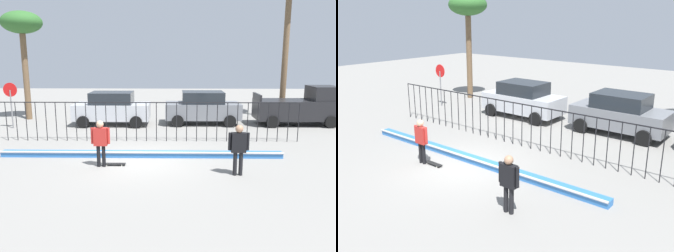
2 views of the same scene
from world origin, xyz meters
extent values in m
plane|color=gray|center=(0.00, 0.00, 0.00)|extent=(60.00, 60.00, 0.00)
cube|color=#2D6BB7|center=(0.00, 0.48, 0.11)|extent=(11.00, 0.36, 0.22)
cylinder|color=#B2B2B7|center=(0.00, 0.30, 0.22)|extent=(11.00, 0.09, 0.09)
cylinder|color=black|center=(-6.53, 3.04, 0.92)|extent=(0.04, 0.04, 1.83)
cylinder|color=black|center=(-6.07, 3.04, 0.92)|extent=(0.04, 0.04, 1.83)
cylinder|color=black|center=(-5.60, 3.04, 0.92)|extent=(0.04, 0.04, 1.83)
cylinder|color=black|center=(-5.13, 3.04, 0.92)|extent=(0.04, 0.04, 1.83)
cylinder|color=black|center=(-4.67, 3.04, 0.92)|extent=(0.04, 0.04, 1.83)
cylinder|color=black|center=(-4.20, 3.04, 0.92)|extent=(0.04, 0.04, 1.83)
cylinder|color=black|center=(-3.73, 3.04, 0.92)|extent=(0.04, 0.04, 1.83)
cylinder|color=black|center=(-3.27, 3.04, 0.92)|extent=(0.04, 0.04, 1.83)
cylinder|color=black|center=(-2.80, 3.04, 0.92)|extent=(0.04, 0.04, 1.83)
cylinder|color=black|center=(-2.33, 3.04, 0.92)|extent=(0.04, 0.04, 1.83)
cylinder|color=black|center=(-1.87, 3.04, 0.92)|extent=(0.04, 0.04, 1.83)
cylinder|color=black|center=(-1.40, 3.04, 0.92)|extent=(0.04, 0.04, 1.83)
cylinder|color=black|center=(-0.93, 3.04, 0.92)|extent=(0.04, 0.04, 1.83)
cylinder|color=black|center=(-0.47, 3.04, 0.92)|extent=(0.04, 0.04, 1.83)
cylinder|color=black|center=(0.00, 3.04, 0.92)|extent=(0.04, 0.04, 1.83)
cylinder|color=black|center=(0.47, 3.04, 0.92)|extent=(0.04, 0.04, 1.83)
cylinder|color=black|center=(0.93, 3.04, 0.92)|extent=(0.04, 0.04, 1.83)
cylinder|color=black|center=(1.40, 3.04, 0.92)|extent=(0.04, 0.04, 1.83)
cylinder|color=black|center=(1.87, 3.04, 0.92)|extent=(0.04, 0.04, 1.83)
cylinder|color=black|center=(2.33, 3.04, 0.92)|extent=(0.04, 0.04, 1.83)
cylinder|color=black|center=(2.80, 3.04, 0.92)|extent=(0.04, 0.04, 1.83)
cylinder|color=black|center=(3.27, 3.04, 0.92)|extent=(0.04, 0.04, 1.83)
cylinder|color=black|center=(3.73, 3.04, 0.92)|extent=(0.04, 0.04, 1.83)
cylinder|color=black|center=(4.20, 3.04, 0.92)|extent=(0.04, 0.04, 1.83)
cylinder|color=black|center=(4.67, 3.04, 0.92)|extent=(0.04, 0.04, 1.83)
cylinder|color=black|center=(5.13, 3.04, 0.92)|extent=(0.04, 0.04, 1.83)
cylinder|color=black|center=(5.60, 3.04, 0.92)|extent=(0.04, 0.04, 1.83)
cylinder|color=black|center=(6.07, 3.04, 0.92)|extent=(0.04, 0.04, 1.83)
cylinder|color=black|center=(6.53, 3.04, 0.92)|extent=(0.04, 0.04, 1.83)
cylinder|color=black|center=(7.00, 3.04, 0.92)|extent=(0.04, 0.04, 1.83)
cube|color=black|center=(0.00, 3.04, 1.81)|extent=(14.00, 0.04, 0.04)
cylinder|color=black|center=(-1.40, -0.74, 0.39)|extent=(0.13, 0.13, 0.78)
cylinder|color=black|center=(-1.22, -0.74, 0.39)|extent=(0.13, 0.13, 0.78)
cube|color=#B22823|center=(-1.31, -0.74, 1.10)|extent=(0.47, 0.20, 0.64)
sphere|color=tan|center=(-1.31, -0.74, 1.55)|extent=(0.25, 0.25, 0.25)
cylinder|color=#B22823|center=(-1.60, -0.74, 1.13)|extent=(0.10, 0.10, 0.57)
cylinder|color=#B22823|center=(-1.02, -0.74, 1.13)|extent=(0.10, 0.10, 0.57)
cube|color=black|center=(-0.87, -0.62, 0.06)|extent=(0.80, 0.20, 0.02)
cylinder|color=silver|center=(-0.60, -0.54, 0.03)|extent=(0.05, 0.03, 0.05)
cylinder|color=silver|center=(-0.60, -0.69, 0.03)|extent=(0.05, 0.03, 0.05)
cylinder|color=silver|center=(-1.14, -0.54, 0.03)|extent=(0.05, 0.03, 0.05)
cylinder|color=silver|center=(-1.14, -0.69, 0.03)|extent=(0.05, 0.03, 0.05)
cylinder|color=black|center=(3.30, -1.56, 0.40)|extent=(0.13, 0.13, 0.79)
cylinder|color=black|center=(3.49, -1.56, 0.40)|extent=(0.13, 0.13, 0.79)
cube|color=black|center=(3.40, -1.56, 1.12)|extent=(0.48, 0.21, 0.65)
sphere|color=#A87A5B|center=(3.40, -1.56, 1.57)|extent=(0.26, 0.26, 0.26)
cylinder|color=black|center=(3.10, -1.56, 1.15)|extent=(0.10, 0.10, 0.58)
cylinder|color=black|center=(3.69, -1.56, 1.15)|extent=(0.10, 0.10, 0.58)
cube|color=#B7BABF|center=(-2.28, 6.88, 0.79)|extent=(4.30, 1.90, 0.90)
cube|color=#1E2328|center=(-2.28, 6.88, 1.57)|extent=(2.37, 1.71, 0.66)
cylinder|color=black|center=(-0.82, 7.83, 0.34)|extent=(0.68, 0.22, 0.68)
cylinder|color=black|center=(-0.82, 5.93, 0.34)|extent=(0.68, 0.22, 0.68)
cylinder|color=black|center=(-3.74, 7.83, 0.34)|extent=(0.68, 0.22, 0.68)
cylinder|color=black|center=(-3.74, 5.93, 0.34)|extent=(0.68, 0.22, 0.68)
cube|color=slate|center=(2.94, 7.23, 0.79)|extent=(4.30, 1.90, 0.90)
cube|color=#1E2328|center=(2.94, 7.23, 1.57)|extent=(2.37, 1.71, 0.66)
cylinder|color=black|center=(4.41, 8.18, 0.34)|extent=(0.68, 0.22, 0.68)
cylinder|color=black|center=(4.41, 6.28, 0.34)|extent=(0.68, 0.22, 0.68)
cylinder|color=black|center=(1.48, 8.18, 0.34)|extent=(0.68, 0.22, 0.68)
cylinder|color=black|center=(1.48, 6.28, 0.34)|extent=(0.68, 0.22, 0.68)
cube|color=black|center=(8.34, 7.10, 0.89)|extent=(4.70, 1.90, 1.10)
cube|color=black|center=(9.79, 7.10, 1.84)|extent=(1.50, 1.75, 0.80)
cube|color=black|center=(6.05, 7.10, 1.62)|extent=(0.12, 1.75, 0.36)
cylinder|color=black|center=(9.94, 8.05, 0.34)|extent=(0.68, 0.22, 0.68)
cylinder|color=black|center=(9.94, 6.15, 0.34)|extent=(0.68, 0.22, 0.68)
cylinder|color=black|center=(6.74, 8.05, 0.34)|extent=(0.68, 0.22, 0.68)
cylinder|color=black|center=(6.74, 6.15, 0.34)|extent=(0.68, 0.22, 0.68)
cylinder|color=slate|center=(-7.60, 5.80, 1.05)|extent=(0.07, 0.07, 2.10)
cylinder|color=red|center=(-7.60, 5.82, 2.12)|extent=(0.76, 0.02, 0.76)
cylinder|color=brown|center=(8.17, 9.23, 4.17)|extent=(0.36, 0.36, 8.35)
cylinder|color=brown|center=(-7.89, 8.61, 2.62)|extent=(0.36, 0.36, 5.24)
ellipsoid|color=#2D6028|center=(-7.89, 8.61, 5.90)|extent=(2.42, 2.42, 1.33)
camera|label=1|loc=(1.28, -12.23, 3.84)|focal=36.00mm
camera|label=2|loc=(9.04, -8.73, 5.27)|focal=39.43mm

